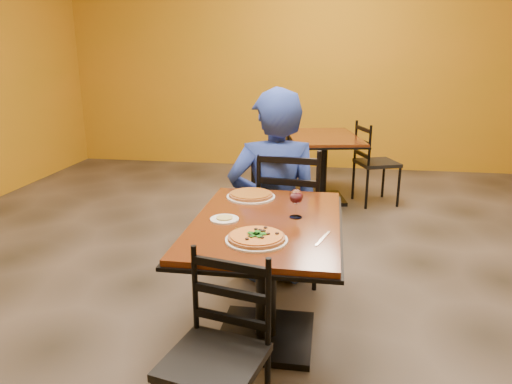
% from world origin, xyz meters
% --- Properties ---
extents(floor, '(7.00, 8.00, 0.01)m').
position_xyz_m(floor, '(0.00, 0.00, 0.00)').
color(floor, black).
rests_on(floor, ground).
extents(wall_back, '(7.00, 0.01, 3.00)m').
position_xyz_m(wall_back, '(0.00, 4.00, 1.50)').
color(wall_back, '#BD7815').
rests_on(wall_back, ground).
extents(table_main, '(0.83, 1.23, 0.75)m').
position_xyz_m(table_main, '(0.00, -0.50, 0.56)').
color(table_main, '#5A1D0E').
rests_on(table_main, floor).
extents(table_second, '(0.98, 1.27, 0.75)m').
position_xyz_m(table_second, '(0.25, 2.34, 0.55)').
color(table_second, '#5A1D0E').
rests_on(table_second, floor).
extents(chair_main_near, '(0.46, 0.46, 0.84)m').
position_xyz_m(chair_main_near, '(-0.10, -1.34, 0.42)').
color(chair_main_near, black).
rests_on(chair_main_near, floor).
extents(chair_main_far, '(0.51, 0.51, 1.02)m').
position_xyz_m(chair_main_far, '(0.08, 0.39, 0.51)').
color(chair_main_far, black).
rests_on(chair_main_far, floor).
extents(chair_second_left, '(0.49, 0.49, 0.91)m').
position_xyz_m(chair_second_left, '(-0.35, 2.34, 0.46)').
color(chair_second_left, black).
rests_on(chair_second_left, floor).
extents(chair_second_right, '(0.53, 0.53, 0.91)m').
position_xyz_m(chair_second_right, '(0.85, 2.34, 0.46)').
color(chair_second_right, black).
rests_on(chair_second_right, floor).
extents(diner, '(0.76, 0.58, 1.42)m').
position_xyz_m(diner, '(-0.05, 0.33, 0.71)').
color(diner, navy).
rests_on(diner, floor).
extents(plate_main, '(0.31, 0.31, 0.01)m').
position_xyz_m(plate_main, '(-0.01, -0.81, 0.76)').
color(plate_main, white).
rests_on(plate_main, table_main).
extents(pizza_main, '(0.28, 0.28, 0.02)m').
position_xyz_m(pizza_main, '(-0.01, -0.81, 0.77)').
color(pizza_main, '#9C190B').
rests_on(pizza_main, plate_main).
extents(plate_far, '(0.31, 0.31, 0.01)m').
position_xyz_m(plate_far, '(-0.16, -0.09, 0.76)').
color(plate_far, white).
rests_on(plate_far, table_main).
extents(pizza_far, '(0.28, 0.28, 0.02)m').
position_xyz_m(pizza_far, '(-0.16, -0.09, 0.77)').
color(pizza_far, '#AF8B21').
rests_on(pizza_far, plate_far).
extents(side_plate, '(0.16, 0.16, 0.01)m').
position_xyz_m(side_plate, '(-0.23, -0.54, 0.76)').
color(side_plate, white).
rests_on(side_plate, table_main).
extents(dip, '(0.09, 0.09, 0.01)m').
position_xyz_m(dip, '(-0.23, -0.54, 0.76)').
color(dip, tan).
rests_on(dip, side_plate).
extents(wine_glass, '(0.08, 0.08, 0.18)m').
position_xyz_m(wine_glass, '(0.16, -0.43, 0.84)').
color(wine_glass, white).
rests_on(wine_glass, table_main).
extents(fork, '(0.04, 0.19, 0.00)m').
position_xyz_m(fork, '(-0.12, -0.75, 0.75)').
color(fork, silver).
rests_on(fork, table_main).
extents(knife, '(0.07, 0.20, 0.00)m').
position_xyz_m(knife, '(0.32, -0.73, 0.75)').
color(knife, silver).
rests_on(knife, table_main).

